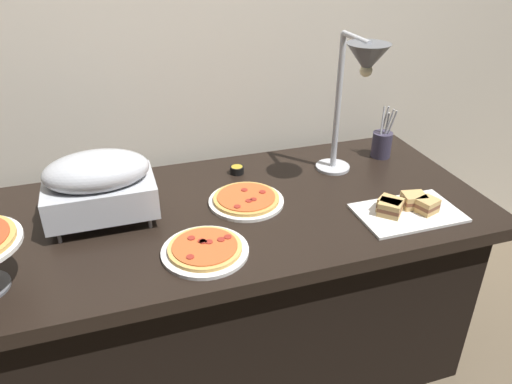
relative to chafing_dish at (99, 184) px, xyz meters
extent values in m
plane|color=brown|center=(0.41, -0.06, -0.90)|extent=(8.00, 8.00, 0.00)
cube|color=beige|center=(0.41, 0.44, 0.30)|extent=(4.40, 0.04, 2.40)
cube|color=black|center=(0.41, -0.06, -0.17)|extent=(1.90, 0.84, 0.05)
cube|color=black|center=(0.41, -0.06, -0.55)|extent=(1.75, 0.74, 0.71)
cylinder|color=#B7BABF|center=(-0.14, -0.09, -0.12)|extent=(0.01, 0.01, 0.04)
cylinder|color=#B7BABF|center=(0.14, -0.09, -0.12)|extent=(0.01, 0.01, 0.04)
cylinder|color=#B7BABF|center=(-0.14, 0.09, -0.12)|extent=(0.01, 0.01, 0.04)
cylinder|color=#B7BABF|center=(0.14, 0.09, -0.12)|extent=(0.01, 0.01, 0.04)
cube|color=#B7BABF|center=(0.00, 0.00, -0.05)|extent=(0.36, 0.23, 0.11)
ellipsoid|color=#B7BABF|center=(0.00, 0.00, 0.05)|extent=(0.34, 0.22, 0.12)
cylinder|color=#B7BABF|center=(0.92, 0.12, -0.14)|extent=(0.14, 0.14, 0.01)
cylinder|color=#B7BABF|center=(0.92, 0.12, 0.14)|extent=(0.02, 0.02, 0.53)
cylinder|color=#B7BABF|center=(0.92, 0.03, 0.40)|extent=(0.02, 0.18, 0.02)
cone|color=#595B60|center=(0.92, -0.06, 0.35)|extent=(0.15, 0.15, 0.10)
sphere|color=#F9EAB2|center=(0.92, -0.06, 0.31)|extent=(0.04, 0.04, 0.04)
cylinder|color=white|center=(0.29, -0.29, -0.14)|extent=(0.27, 0.27, 0.01)
cylinder|color=#DBA856|center=(0.29, -0.29, -0.12)|extent=(0.23, 0.23, 0.01)
cylinder|color=#C65628|center=(0.29, -0.29, -0.12)|extent=(0.20, 0.20, 0.00)
cylinder|color=maroon|center=(0.29, -0.27, -0.11)|extent=(0.02, 0.02, 0.00)
cylinder|color=maroon|center=(0.23, -0.34, -0.11)|extent=(0.02, 0.02, 0.00)
cylinder|color=maroon|center=(0.36, -0.27, -0.11)|extent=(0.02, 0.02, 0.00)
cylinder|color=maroon|center=(0.30, -0.28, -0.11)|extent=(0.02, 0.02, 0.00)
cylinder|color=maroon|center=(0.25, -0.24, -0.11)|extent=(0.02, 0.02, 0.00)
cylinder|color=maroon|center=(0.28, -0.27, -0.11)|extent=(0.02, 0.02, 0.00)
cylinder|color=maroon|center=(0.34, -0.28, -0.11)|extent=(0.02, 0.02, 0.00)
cylinder|color=white|center=(0.50, -0.04, -0.14)|extent=(0.27, 0.27, 0.01)
cylinder|color=gold|center=(0.50, -0.04, -0.12)|extent=(0.24, 0.24, 0.01)
cylinder|color=#C65628|center=(0.50, -0.04, -0.12)|extent=(0.21, 0.21, 0.00)
cylinder|color=maroon|center=(0.56, -0.03, -0.11)|extent=(0.02, 0.02, 0.00)
cylinder|color=maroon|center=(0.44, -0.10, -0.11)|extent=(0.02, 0.02, 0.00)
cylinder|color=maroon|center=(0.51, -0.07, -0.11)|extent=(0.02, 0.02, 0.00)
cylinder|color=maroon|center=(0.49, -0.07, -0.11)|extent=(0.02, 0.02, 0.00)
cylinder|color=maroon|center=(0.50, 0.01, -0.11)|extent=(0.02, 0.02, 0.00)
cube|color=white|center=(1.01, -0.29, -0.14)|extent=(0.36, 0.23, 0.01)
cube|color=tan|center=(1.05, -0.26, -0.12)|extent=(0.09, 0.08, 0.02)
cube|color=brown|center=(1.05, -0.26, -0.11)|extent=(0.09, 0.08, 0.01)
cube|color=tan|center=(1.05, -0.26, -0.09)|extent=(0.09, 0.08, 0.02)
cube|color=tan|center=(0.94, -0.28, -0.12)|extent=(0.10, 0.10, 0.02)
cube|color=brown|center=(0.94, -0.28, -0.11)|extent=(0.10, 0.10, 0.01)
cube|color=tan|center=(0.94, -0.28, -0.09)|extent=(0.10, 0.10, 0.02)
cube|color=tan|center=(1.07, -0.31, -0.12)|extent=(0.08, 0.08, 0.02)
cube|color=brown|center=(1.07, -0.31, -0.11)|extent=(0.08, 0.08, 0.01)
cube|color=tan|center=(1.07, -0.31, -0.09)|extent=(0.08, 0.08, 0.02)
cube|color=tan|center=(0.95, -0.26, -0.12)|extent=(0.10, 0.10, 0.02)
cube|color=brown|center=(0.95, -0.26, -0.11)|extent=(0.10, 0.10, 0.01)
cube|color=tan|center=(0.95, -0.26, -0.09)|extent=(0.10, 0.10, 0.02)
cylinder|color=black|center=(-0.09, 0.23, -0.12)|extent=(0.07, 0.07, 0.03)
cylinder|color=maroon|center=(-0.09, 0.23, -0.11)|extent=(0.06, 0.06, 0.01)
cylinder|color=black|center=(0.53, 0.20, -0.13)|extent=(0.06, 0.06, 0.03)
cylinder|color=gold|center=(0.53, 0.20, -0.11)|extent=(0.05, 0.05, 0.01)
cylinder|color=#383347|center=(1.17, 0.17, -0.09)|extent=(0.08, 0.08, 0.11)
cylinder|color=#B7BABF|center=(1.18, 0.16, -0.03)|extent=(0.01, 0.02, 0.17)
cylinder|color=#B7BABF|center=(1.19, 0.15, -0.02)|extent=(0.04, 0.03, 0.18)
cylinder|color=#B7BABF|center=(1.15, 0.16, -0.01)|extent=(0.03, 0.04, 0.19)
cylinder|color=#B7BABF|center=(1.17, 0.18, -0.01)|extent=(0.03, 0.02, 0.19)
cylinder|color=#B7BABF|center=(1.17, 0.15, -0.01)|extent=(0.04, 0.02, 0.19)
camera|label=1|loc=(0.06, -1.51, 0.76)|focal=34.33mm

